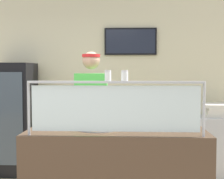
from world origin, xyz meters
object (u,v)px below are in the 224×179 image
Objects in this scene: pizza_tray at (98,127)px; pizza_server at (101,126)px; pepper_flake_shaker at (125,76)px; pizza_box_stack at (219,110)px; parmesan_shaker at (108,76)px; worker_figure at (92,115)px; drink_fridge at (13,118)px.

pizza_server reaches higher than pizza_tray.
pepper_flake_shaker reaches higher than pizza_box_stack.
parmesan_shaker reaches higher than pizza_box_stack.
parmesan_shaker is 2.44m from pizza_box_stack.
pizza_tray is 0.66m from worker_figure.
parmesan_shaker reaches higher than pizza_tray.
worker_figure is (-0.13, 0.65, 0.04)m from pizza_tray.
pizza_box_stack is (1.74, 0.88, -0.04)m from worker_figure.
worker_figure is at bearing 112.32° from pepper_flake_shaker.
parmesan_shaker is at bearing 180.00° from pepper_flake_shaker.
pepper_flake_shaker is 2.35m from pizza_box_stack.
drink_fridge reaches higher than pizza_box_stack.
pizza_box_stack is at bearing 35.34° from pizza_server.
pizza_server is 0.60m from parmesan_shaker.
pizza_tray is 0.95× the size of pizza_box_stack.
pizza_server is at bearing -47.61° from drink_fridge.
worker_figure is at bearing -153.31° from pizza_box_stack.
pizza_box_stack reaches higher than pizza_tray.
pepper_flake_shaker is at bearing -48.43° from drink_fridge.
drink_fridge is at bearing 179.17° from pizza_box_stack.
pizza_server is 0.69m from worker_figure.
pizza_tray is 2.12m from drink_fridge.
pizza_server is at bearing -135.66° from pizza_box_stack.
pizza_server is at bearing -33.17° from pizza_tray.
pizza_server is at bearing 127.10° from pepper_flake_shaker.
drink_fridge is at bearing 123.40° from pizza_server.
pizza_tray is at bearing 128.74° from pepper_flake_shaker.
pizza_box_stack is (1.49, 1.86, -0.52)m from parmesan_shaker.
worker_figure is 1.95m from pizza_box_stack.
pizza_tray is 2.22m from pizza_box_stack.
parmesan_shaker is 2.54m from drink_fridge.
parmesan_shaker reaches higher than pepper_flake_shaker.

